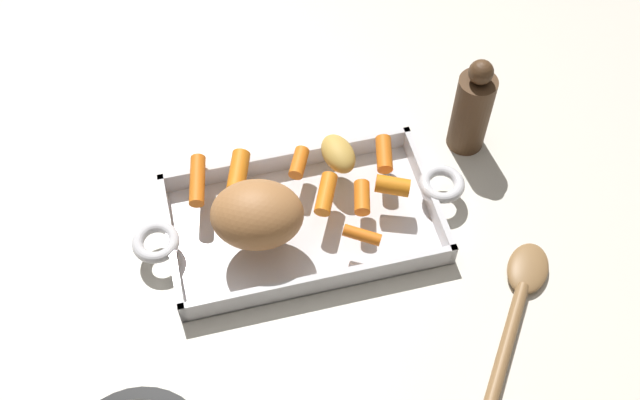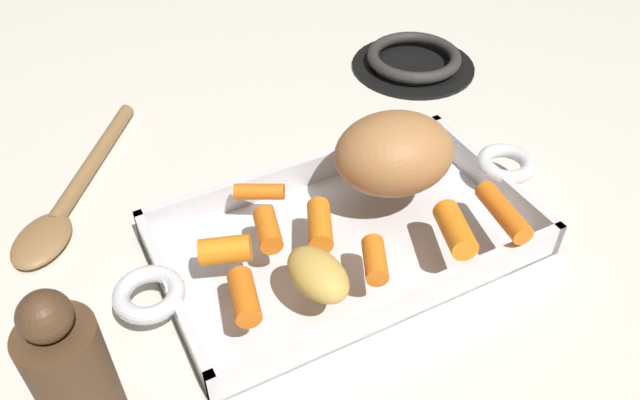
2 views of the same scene
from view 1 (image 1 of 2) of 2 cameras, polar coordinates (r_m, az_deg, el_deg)
name	(u,v)px [view 1 (image 1 of 2)]	position (r m, az deg, el deg)	size (l,w,h in m)	color
ground_plane	(303,226)	(1.01, -1.25, -1.94)	(1.75, 1.75, 0.00)	silver
roasting_dish	(303,221)	(1.00, -1.27, -1.58)	(0.43, 0.20, 0.04)	silver
pork_roast	(257,215)	(0.93, -4.67, -1.08)	(0.11, 0.09, 0.08)	#AC7241
baby_carrot_long	(326,194)	(0.98, 0.44, 0.45)	(0.02, 0.02, 0.06)	orange
baby_carrot_southeast	(238,171)	(1.01, -6.03, 2.10)	(0.02, 0.02, 0.06)	orange
baby_carrot_southwest	(197,180)	(1.01, -9.03, 1.44)	(0.02, 0.02, 0.07)	orange
baby_carrot_center_right	(362,235)	(0.95, 3.12, -2.60)	(0.02, 0.02, 0.05)	orange
baby_carrot_northeast	(384,154)	(1.02, 4.75, 3.40)	(0.02, 0.02, 0.05)	orange
baby_carrot_short	(362,198)	(0.98, 3.11, 0.18)	(0.02, 0.02, 0.04)	orange
baby_carrot_northwest	(299,163)	(1.01, -1.56, 2.77)	(0.02, 0.02, 0.04)	orange
baby_carrot_center_left	(393,187)	(0.99, 5.40, 0.95)	(0.02, 0.02, 0.04)	orange
potato_golden_large	(338,154)	(1.01, 1.35, 3.43)	(0.06, 0.04, 0.03)	gold
serving_spoon	(517,306)	(0.98, 14.34, -7.60)	(0.18, 0.23, 0.02)	olive
pepper_mill	(472,109)	(1.06, 11.15, 6.58)	(0.05, 0.05, 0.16)	#4C331E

